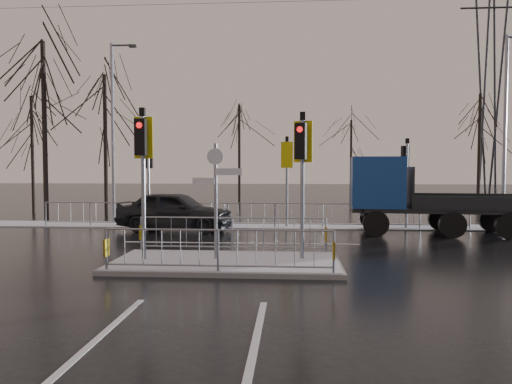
# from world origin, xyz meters

# --- Properties ---
(ground) EXTENTS (120.00, 120.00, 0.00)m
(ground) POSITION_xyz_m (0.00, 0.00, 0.00)
(ground) COLOR black
(ground) RESTS_ON ground
(snow_verge) EXTENTS (30.00, 2.00, 0.04)m
(snow_verge) POSITION_xyz_m (0.00, 8.60, 0.02)
(snow_verge) COLOR white
(snow_verge) RESTS_ON ground
(lane_markings) EXTENTS (8.00, 11.38, 0.01)m
(lane_markings) POSITION_xyz_m (0.00, -0.33, 0.00)
(lane_markings) COLOR silver
(lane_markings) RESTS_ON ground
(traffic_island) EXTENTS (6.00, 3.04, 4.15)m
(traffic_island) POSITION_xyz_m (-0.01, 0.01, 0.39)
(traffic_island) COLOR slate
(traffic_island) RESTS_ON ground
(far_kerb_fixtures) EXTENTS (18.00, 0.65, 3.83)m
(far_kerb_fixtures) POSITION_xyz_m (0.29, 8.09, 1.02)
(far_kerb_fixtures) COLOR gray
(far_kerb_fixtures) RESTS_ON ground
(car_far_lane) EXTENTS (4.93, 2.55, 1.60)m
(car_far_lane) POSITION_xyz_m (-3.00, 6.93, 0.80)
(car_far_lane) COLOR black
(car_far_lane) RESTS_ON ground
(flatbed_truck) EXTENTS (6.58, 2.84, 2.97)m
(flatbed_truck) POSITION_xyz_m (5.93, 6.72, 1.58)
(flatbed_truck) COLOR black
(flatbed_truck) RESTS_ON ground
(tree_near_a) EXTENTS (4.75, 4.75, 8.97)m
(tree_near_a) POSITION_xyz_m (-10.50, 11.00, 6.11)
(tree_near_a) COLOR black
(tree_near_a) RESTS_ON ground
(tree_near_b) EXTENTS (4.00, 4.00, 7.55)m
(tree_near_b) POSITION_xyz_m (-8.00, 12.50, 5.15)
(tree_near_b) COLOR black
(tree_near_b) RESTS_ON ground
(tree_near_c) EXTENTS (3.50, 3.50, 6.61)m
(tree_near_c) POSITION_xyz_m (-12.50, 13.50, 4.50)
(tree_near_c) COLOR black
(tree_near_c) RESTS_ON ground
(tree_far_a) EXTENTS (3.75, 3.75, 7.08)m
(tree_far_a) POSITION_xyz_m (-2.00, 22.00, 4.82)
(tree_far_a) COLOR black
(tree_far_a) RESTS_ON ground
(tree_far_b) EXTENTS (3.25, 3.25, 6.14)m
(tree_far_b) POSITION_xyz_m (6.00, 24.00, 4.18)
(tree_far_b) COLOR black
(tree_far_b) RESTS_ON ground
(tree_far_c) EXTENTS (4.00, 4.00, 7.55)m
(tree_far_c) POSITION_xyz_m (14.00, 21.00, 5.15)
(tree_far_c) COLOR black
(tree_far_c) RESTS_ON ground
(street_lamp_right) EXTENTS (1.25, 0.18, 8.00)m
(street_lamp_right) POSITION_xyz_m (10.57, 8.50, 4.39)
(street_lamp_right) COLOR gray
(street_lamp_right) RESTS_ON ground
(street_lamp_left) EXTENTS (1.25, 0.18, 8.20)m
(street_lamp_left) POSITION_xyz_m (-6.43, 9.50, 4.49)
(street_lamp_left) COLOR gray
(street_lamp_left) RESTS_ON ground
(pylon_wires) EXTENTS (70.00, 2.38, 19.97)m
(pylon_wires) POSITION_xyz_m (16.88, 30.00, 11.03)
(pylon_wires) COLOR #2D3033
(pylon_wires) RESTS_ON ground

